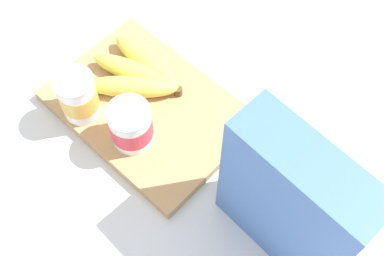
{
  "coord_description": "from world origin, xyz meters",
  "views": [
    {
      "loc": [
        -0.37,
        0.28,
        0.77
      ],
      "look_at": [
        -0.11,
        0.0,
        0.07
      ],
      "focal_mm": 47.42,
      "sensor_mm": 36.0,
      "label": 1
    }
  ],
  "objects_px": {
    "cereal_box": "(291,203)",
    "yogurt_cup_back": "(78,96)",
    "banana_bunch": "(138,73)",
    "cutting_board": "(148,109)",
    "yogurt_cup_front": "(131,125)"
  },
  "relations": [
    {
      "from": "cutting_board",
      "to": "banana_bunch",
      "type": "relative_size",
      "value": 1.91
    },
    {
      "from": "cutting_board",
      "to": "cereal_box",
      "type": "height_order",
      "value": "cereal_box"
    },
    {
      "from": "cereal_box",
      "to": "yogurt_cup_back",
      "type": "height_order",
      "value": "cereal_box"
    },
    {
      "from": "cutting_board",
      "to": "yogurt_cup_front",
      "type": "xyz_separation_m",
      "value": [
        -0.03,
        0.06,
        0.05
      ]
    },
    {
      "from": "yogurt_cup_back",
      "to": "banana_bunch",
      "type": "height_order",
      "value": "yogurt_cup_back"
    },
    {
      "from": "yogurt_cup_front",
      "to": "yogurt_cup_back",
      "type": "height_order",
      "value": "yogurt_cup_back"
    },
    {
      "from": "cereal_box",
      "to": "yogurt_cup_front",
      "type": "distance_m",
      "value": 0.29
    },
    {
      "from": "yogurt_cup_back",
      "to": "cutting_board",
      "type": "bearing_deg",
      "value": -131.68
    },
    {
      "from": "cereal_box",
      "to": "yogurt_cup_front",
      "type": "height_order",
      "value": "cereal_box"
    },
    {
      "from": "cutting_board",
      "to": "yogurt_cup_front",
      "type": "bearing_deg",
      "value": 114.97
    },
    {
      "from": "cereal_box",
      "to": "yogurt_cup_back",
      "type": "bearing_deg",
      "value": -167.12
    },
    {
      "from": "yogurt_cup_front",
      "to": "banana_bunch",
      "type": "height_order",
      "value": "yogurt_cup_front"
    },
    {
      "from": "cutting_board",
      "to": "cereal_box",
      "type": "bearing_deg",
      "value": 176.84
    },
    {
      "from": "cereal_box",
      "to": "yogurt_cup_back",
      "type": "relative_size",
      "value": 2.85
    },
    {
      "from": "yogurt_cup_front",
      "to": "yogurt_cup_back",
      "type": "bearing_deg",
      "value": 12.71
    }
  ]
}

